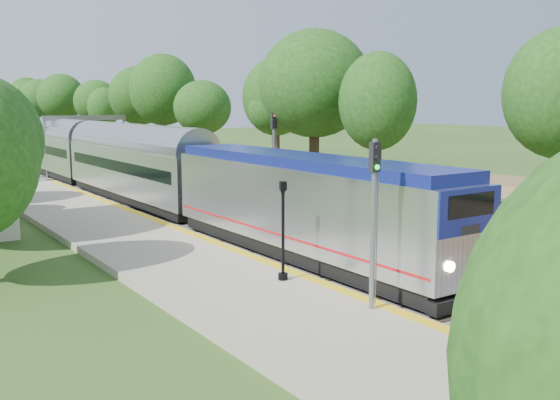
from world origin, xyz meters
TOP-DOWN VIEW (x-y plane):
  - trackbed at (2.00, 60.00)m, footprint 9.50×170.00m
  - platform at (-5.20, 16.00)m, footprint 6.40×68.00m
  - yellow_stripe at (-2.35, 16.00)m, footprint 0.55×68.00m
  - embankment at (10.35, 60.00)m, footprint 10.64×170.00m
  - signal_gantry at (2.47, 54.99)m, footprint 8.40×0.38m
  - trees_behind_platform at (-11.17, 20.67)m, footprint 7.82×53.32m
  - train at (0.00, 68.22)m, footprint 3.21×128.53m
  - lamppost_far at (-3.37, 11.40)m, footprint 0.39×0.39m
  - signal_platform at (-2.90, 6.75)m, footprint 0.34×0.27m
  - signal_farside at (6.20, 26.31)m, footprint 0.37×0.30m

SIDE VIEW (x-z plane):
  - trackbed at x=2.00m, z-range -0.07..0.21m
  - platform at x=-5.20m, z-range 0.00..0.38m
  - yellow_stripe at x=-2.35m, z-range 0.38..0.39m
  - embankment at x=10.35m, z-range -3.89..7.80m
  - lamppost_far at x=-3.37m, z-range 0.17..4.14m
  - train at x=0.00m, z-range 0.04..4.76m
  - signal_platform at x=-2.90m, z-range 1.05..6.87m
  - signal_farside at x=6.20m, z-range 0.87..7.67m
  - trees_behind_platform at x=-11.17m, z-range 0.93..8.14m
  - signal_gantry at x=2.47m, z-range 1.72..7.92m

